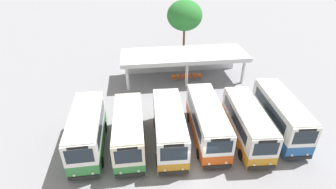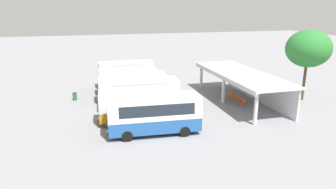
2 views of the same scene
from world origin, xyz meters
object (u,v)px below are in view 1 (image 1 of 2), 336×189
(waiting_chair_second_from_end, at_px, (179,77))
(city_bus_middle_cream, at_px, (169,126))
(waiting_chair_middle_seat, at_px, (184,76))
(waiting_chair_fourth_seat, at_px, (189,76))
(waiting_chair_fifth_seat, at_px, (194,76))
(city_bus_fourth_amber, at_px, (207,120))
(city_bus_nearest_orange, at_px, (87,130))
(city_bus_far_end_green, at_px, (280,114))
(city_bus_fifth_blue, at_px, (247,123))
(city_bus_second_in_row, at_px, (129,130))
(waiting_chair_far_end_seat, at_px, (200,76))
(waiting_chair_end_by_column, at_px, (174,78))

(waiting_chair_second_from_end, bearing_deg, city_bus_middle_cream, -103.60)
(city_bus_middle_cream, height_order, waiting_chair_middle_seat, city_bus_middle_cream)
(waiting_chair_fourth_seat, relative_size, waiting_chair_fifth_seat, 1.00)
(city_bus_fourth_amber, bearing_deg, city_bus_nearest_orange, -178.84)
(city_bus_middle_cream, bearing_deg, city_bus_far_end_green, 1.95)
(city_bus_fifth_blue, xyz_separation_m, waiting_chair_second_from_end, (-3.86, 11.65, -1.25))
(city_bus_middle_cream, height_order, city_bus_fifth_blue, city_bus_middle_cream)
(city_bus_second_in_row, bearing_deg, waiting_chair_second_from_end, 62.03)
(city_bus_second_in_row, height_order, waiting_chair_far_end_seat, city_bus_second_in_row)
(city_bus_nearest_orange, bearing_deg, city_bus_fifth_blue, -2.13)
(city_bus_fifth_blue, height_order, city_bus_far_end_green, city_bus_far_end_green)
(waiting_chair_second_from_end, distance_m, waiting_chair_fourth_seat, 1.31)
(waiting_chair_second_from_end, bearing_deg, waiting_chair_middle_seat, 9.15)
(city_bus_fourth_amber, bearing_deg, waiting_chair_second_from_end, 92.92)
(waiting_chair_fifth_seat, bearing_deg, waiting_chair_middle_seat, 178.09)
(city_bus_fourth_amber, height_order, waiting_chair_far_end_seat, city_bus_fourth_amber)
(waiting_chair_end_by_column, bearing_deg, city_bus_second_in_row, -115.38)
(waiting_chair_end_by_column, bearing_deg, city_bus_nearest_orange, -127.96)
(city_bus_fifth_blue, bearing_deg, city_bus_far_end_green, 11.28)
(waiting_chair_end_by_column, relative_size, waiting_chair_fourth_seat, 1.00)
(city_bus_middle_cream, relative_size, city_bus_far_end_green, 0.97)
(city_bus_middle_cream, xyz_separation_m, city_bus_far_end_green, (9.90, 0.34, 0.08))
(waiting_chair_fourth_seat, height_order, waiting_chair_fifth_seat, same)
(waiting_chair_second_from_end, distance_m, waiting_chair_middle_seat, 0.66)
(waiting_chair_fourth_seat, xyz_separation_m, waiting_chair_far_end_seat, (1.31, -0.09, 0.00))
(city_bus_second_in_row, distance_m, city_bus_middle_cream, 3.30)
(city_bus_fifth_blue, bearing_deg, city_bus_second_in_row, 178.42)
(waiting_chair_second_from_end, distance_m, waiting_chair_fifth_seat, 1.97)
(city_bus_middle_cream, distance_m, city_bus_far_end_green, 9.90)
(city_bus_nearest_orange, xyz_separation_m, city_bus_fourth_amber, (9.90, 0.20, -0.09))
(waiting_chair_second_from_end, relative_size, waiting_chair_fifth_seat, 1.00)
(city_bus_fourth_amber, height_order, city_bus_far_end_green, city_bus_far_end_green)
(city_bus_fifth_blue, distance_m, waiting_chair_second_from_end, 12.33)
(city_bus_middle_cream, relative_size, waiting_chair_fourth_seat, 9.06)
(waiting_chair_end_by_column, distance_m, waiting_chair_fifth_seat, 2.62)
(city_bus_second_in_row, bearing_deg, city_bus_middle_cream, 0.82)
(waiting_chair_far_end_seat, bearing_deg, waiting_chair_fourth_seat, 176.08)
(city_bus_fifth_blue, xyz_separation_m, waiting_chair_middle_seat, (-3.20, 11.75, -1.25))
(city_bus_fourth_amber, distance_m, waiting_chair_second_from_end, 11.04)
(waiting_chair_middle_seat, bearing_deg, waiting_chair_end_by_column, -174.28)
(city_bus_nearest_orange, distance_m, city_bus_fifth_blue, 13.21)
(waiting_chair_second_from_end, bearing_deg, city_bus_second_in_row, -117.97)
(waiting_chair_middle_seat, relative_size, waiting_chair_fifth_seat, 1.00)
(city_bus_far_end_green, height_order, waiting_chair_fifth_seat, city_bus_far_end_green)
(city_bus_second_in_row, relative_size, city_bus_fourth_amber, 0.89)
(city_bus_fifth_blue, height_order, waiting_chair_end_by_column, city_bus_fifth_blue)
(city_bus_middle_cream, distance_m, waiting_chair_second_from_end, 11.72)
(city_bus_nearest_orange, bearing_deg, city_bus_middle_cream, -1.48)
(city_bus_second_in_row, bearing_deg, waiting_chair_end_by_column, 64.62)
(city_bus_far_end_green, height_order, waiting_chair_end_by_column, city_bus_far_end_green)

